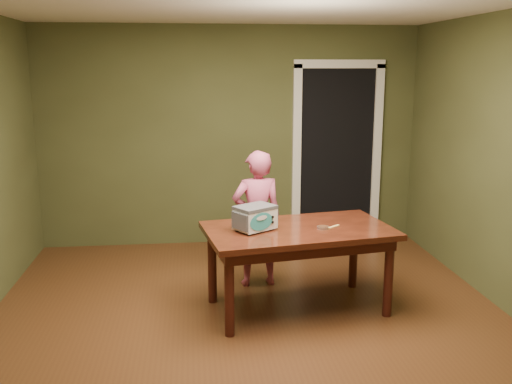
# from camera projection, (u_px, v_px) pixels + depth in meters

# --- Properties ---
(floor) EXTENTS (5.00, 5.00, 0.00)m
(floor) POSITION_uv_depth(u_px,v_px,m) (253.00, 332.00, 4.65)
(floor) COLOR #512E17
(floor) RESTS_ON ground
(room_shell) EXTENTS (4.52, 5.02, 2.61)m
(room_shell) POSITION_uv_depth(u_px,v_px,m) (253.00, 123.00, 4.28)
(room_shell) COLOR #4A4F2A
(room_shell) RESTS_ON ground
(doorway) EXTENTS (1.10, 0.66, 2.25)m
(doorway) POSITION_uv_depth(u_px,v_px,m) (331.00, 152.00, 7.26)
(doorway) COLOR black
(doorway) RESTS_ON ground
(dining_table) EXTENTS (1.72, 1.14, 0.75)m
(dining_table) POSITION_uv_depth(u_px,v_px,m) (298.00, 239.00, 4.97)
(dining_table) COLOR black
(dining_table) RESTS_ON floor
(toy_oven) EXTENTS (0.40, 0.37, 0.21)m
(toy_oven) POSITION_uv_depth(u_px,v_px,m) (255.00, 217.00, 4.85)
(toy_oven) COLOR #4C4F54
(toy_oven) RESTS_ON dining_table
(baking_pan) EXTENTS (0.10, 0.10, 0.02)m
(baking_pan) POSITION_uv_depth(u_px,v_px,m) (323.00, 227.00, 4.92)
(baking_pan) COLOR silver
(baking_pan) RESTS_ON dining_table
(spatula) EXTENTS (0.16, 0.13, 0.01)m
(spatula) POSITION_uv_depth(u_px,v_px,m) (332.00, 227.00, 4.96)
(spatula) COLOR #F7C56B
(spatula) RESTS_ON dining_table
(child) EXTENTS (0.52, 0.37, 1.34)m
(child) POSITION_uv_depth(u_px,v_px,m) (257.00, 219.00, 5.54)
(child) COLOR #C75278
(child) RESTS_ON floor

